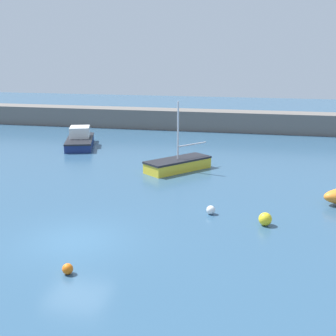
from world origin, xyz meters
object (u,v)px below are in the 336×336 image
(sailboat_twin_hulled, at_px, (178,164))
(mooring_buoy_orange, at_px, (68,269))
(motorboat_grey_hull, at_px, (80,140))
(mooring_buoy_yellow, at_px, (265,219))
(mooring_buoy_white, at_px, (211,210))

(sailboat_twin_hulled, xyz_separation_m, mooring_buoy_orange, (-0.79, -14.51, -0.21))
(sailboat_twin_hulled, distance_m, mooring_buoy_orange, 14.54)
(motorboat_grey_hull, xyz_separation_m, mooring_buoy_yellow, (14.52, -14.13, -0.25))
(mooring_buoy_white, xyz_separation_m, mooring_buoy_yellow, (2.46, -0.88, 0.08))
(motorboat_grey_hull, distance_m, sailboat_twin_hulled, 10.61)
(sailboat_twin_hulled, bearing_deg, mooring_buoy_orange, 35.14)
(motorboat_grey_hull, bearing_deg, mooring_buoy_white, 23.36)
(mooring_buoy_yellow, bearing_deg, mooring_buoy_orange, -136.33)
(motorboat_grey_hull, bearing_deg, mooring_buoy_yellow, 26.82)
(mooring_buoy_white, bearing_deg, motorboat_grey_hull, 132.32)
(sailboat_twin_hulled, height_order, mooring_buoy_white, sailboat_twin_hulled)
(motorboat_grey_hull, bearing_deg, mooring_buoy_orange, 3.09)
(sailboat_twin_hulled, distance_m, mooring_buoy_yellow, 10.12)
(mooring_buoy_white, bearing_deg, mooring_buoy_yellow, -19.76)
(motorboat_grey_hull, bearing_deg, sailboat_twin_hulled, 38.73)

